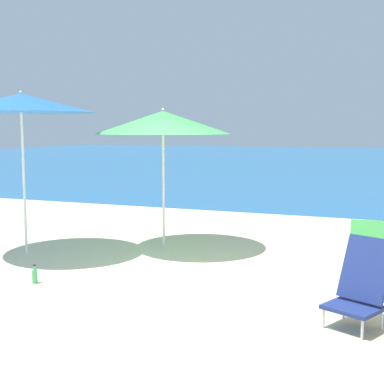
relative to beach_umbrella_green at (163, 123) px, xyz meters
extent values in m
plane|color=beige|center=(1.25, -1.79, -1.89)|extent=(60.00, 60.00, 0.00)
cube|color=#23669E|center=(1.25, 23.80, -1.89)|extent=(60.00, 40.00, 0.01)
cylinder|color=white|center=(0.00, 0.00, -1.03)|extent=(0.04, 0.04, 1.72)
cone|color=#47B756|center=(0.00, 0.00, 0.00)|extent=(1.99, 1.99, 0.34)
sphere|color=white|center=(0.00, 0.00, 0.19)|extent=(0.04, 0.04, 0.04)
cylinder|color=white|center=(-1.68, -1.07, -0.88)|extent=(0.04, 0.04, 2.03)
cone|color=blue|center=(-1.68, -1.07, 0.27)|extent=(2.03, 2.03, 0.26)
sphere|color=white|center=(-1.68, -1.07, 0.42)|extent=(0.04, 0.04, 0.04)
cylinder|color=silver|center=(2.84, -1.50, -1.78)|extent=(0.02, 0.02, 0.22)
cylinder|color=silver|center=(2.81, -1.07, -1.78)|extent=(0.02, 0.02, 0.22)
cylinder|color=silver|center=(3.16, -1.04, -1.78)|extent=(0.02, 0.02, 0.22)
cube|color=#47B756|center=(3.00, -1.27, -1.66)|extent=(0.44, 0.54, 0.04)
cube|color=#47B756|center=(2.98, -1.02, -1.37)|extent=(0.42, 0.22, 0.52)
cylinder|color=silver|center=(2.68, -2.41, -1.80)|extent=(0.02, 0.02, 0.18)
cylinder|color=silver|center=(3.03, -2.58, -1.80)|extent=(0.02, 0.02, 0.18)
cylinder|color=silver|center=(2.83, -2.10, -1.80)|extent=(0.02, 0.02, 0.18)
cylinder|color=silver|center=(3.18, -2.26, -1.80)|extent=(0.02, 0.02, 0.18)
cube|color=navy|center=(2.93, -2.34, -1.69)|extent=(0.58, 0.56, 0.04)
cube|color=navy|center=(3.02, -2.15, -1.37)|extent=(0.52, 0.42, 0.58)
cylinder|color=#4CB266|center=(-0.67, -2.20, -1.81)|extent=(0.07, 0.07, 0.16)
cylinder|color=#4CB266|center=(-0.67, -2.20, -1.71)|extent=(0.03, 0.03, 0.05)
cylinder|color=black|center=(-0.67, -2.20, -1.67)|extent=(0.03, 0.03, 0.02)
camera|label=1|loc=(3.26, -7.21, -0.08)|focal=50.00mm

